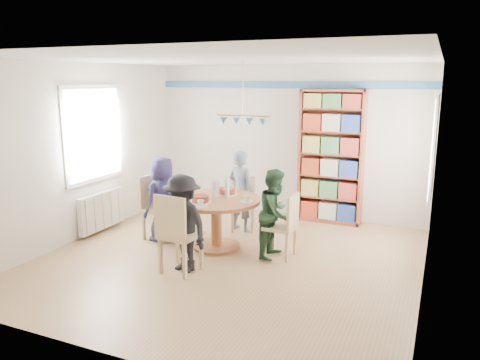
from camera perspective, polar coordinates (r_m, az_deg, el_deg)
The scene contains 14 objects.
ground at distance 6.56m, azimuth -1.42°, elevation -9.68°, with size 5.00×5.00×0.00m, color #A67E57.
room_shell at distance 7.03m, azimuth -0.42°, elevation 5.69°, with size 5.00×5.00×5.00m.
radiator at distance 7.95m, azimuth -16.51°, elevation -3.60°, with size 0.12×1.00×0.60m.
dining_table at distance 6.85m, azimuth -2.90°, elevation -3.83°, with size 1.30×1.30×0.75m.
chair_left at distance 7.40m, azimuth -10.33°, elevation -2.88°, with size 0.46×0.46×0.99m.
chair_right at distance 6.51m, azimuth 5.56°, elevation -5.24°, with size 0.42×0.42×0.91m.
chair_far at distance 7.72m, azimuth 0.37°, elevation -2.52°, with size 0.50×0.50×0.88m.
chair_near at distance 5.98m, azimuth -7.78°, elevation -6.12°, with size 0.50×0.50×1.05m.
person_left at distance 7.23m, azimuth -9.40°, elevation -2.31°, with size 0.64×0.42×1.31m, color #1C1B3B.
person_right at distance 6.51m, azimuth 4.34°, elevation -4.07°, with size 0.61×0.47×1.25m, color #19321E.
person_far at distance 7.62m, azimuth 0.12°, elevation -1.33°, with size 0.48×0.32×1.33m, color gray.
person_near at distance 6.04m, azimuth -6.98°, elevation -5.29°, with size 0.83×0.48×1.28m, color black.
bookshelf at distance 8.15m, azimuth 11.05°, elevation 2.65°, with size 1.09×0.33×2.29m.
tableware at distance 6.82m, azimuth -3.02°, elevation -1.65°, with size 1.15×1.15×0.30m.
Camera 1 is at (2.58, -5.52, 2.45)m, focal length 35.00 mm.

